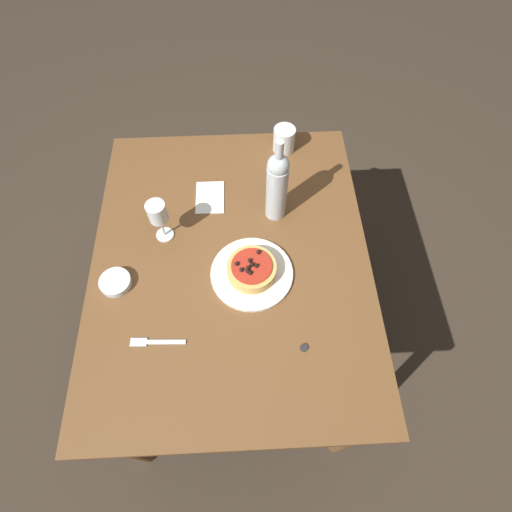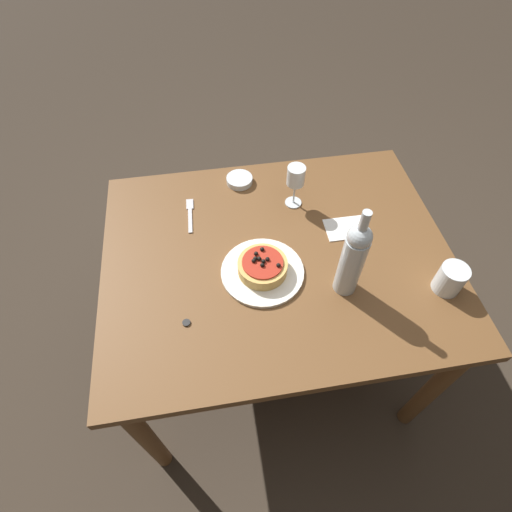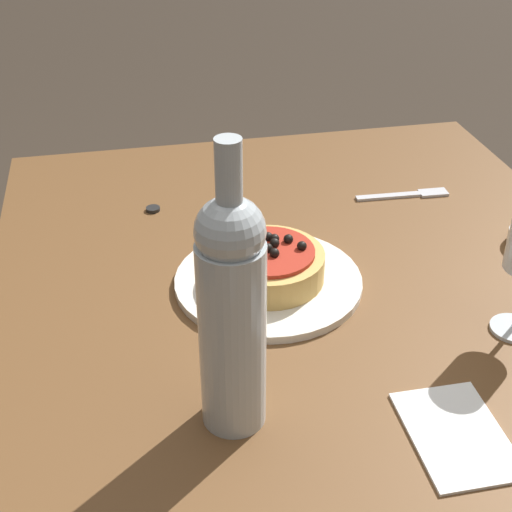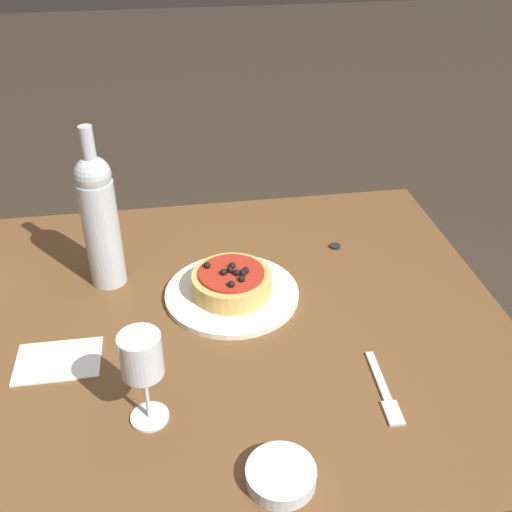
{
  "view_description": "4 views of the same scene",
  "coord_description": "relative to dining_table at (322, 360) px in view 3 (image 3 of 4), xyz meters",
  "views": [
    {
      "loc": [
        -0.67,
        -0.05,
        1.94
      ],
      "look_at": [
        -0.03,
        -0.08,
        0.84
      ],
      "focal_mm": 28.0,
      "sensor_mm": 36.0,
      "label": 1
    },
    {
      "loc": [
        -0.2,
        -0.8,
        1.84
      ],
      "look_at": [
        -0.08,
        -0.03,
        0.82
      ],
      "focal_mm": 28.0,
      "sensor_mm": 36.0,
      "label": 2
    },
    {
      "loc": [
        0.76,
        -0.26,
        1.37
      ],
      "look_at": [
        -0.01,
        -0.1,
        0.86
      ],
      "focal_mm": 50.0,
      "sensor_mm": 36.0,
      "label": 3
    },
    {
      "loc": [
        0.04,
        0.9,
        1.51
      ],
      "look_at": [
        -0.12,
        -0.11,
        0.84
      ],
      "focal_mm": 42.0,
      "sensor_mm": 36.0,
      "label": 4
    }
  ],
  "objects": [
    {
      "name": "dinner_plate",
      "position": [
        -0.06,
        -0.07,
        0.11
      ],
      "size": [
        0.27,
        0.27,
        0.01
      ],
      "color": "white",
      "rests_on": "dining_table"
    },
    {
      "name": "dining_table",
      "position": [
        0.0,
        0.0,
        0.0
      ],
      "size": [
        1.17,
        0.94,
        0.77
      ],
      "color": "brown",
      "rests_on": "ground_plane"
    },
    {
      "name": "paper_napkin",
      "position": [
        0.26,
        0.07,
        0.1
      ],
      "size": [
        0.15,
        0.1,
        0.0
      ],
      "color": "white",
      "rests_on": "dining_table"
    },
    {
      "name": "pizza",
      "position": [
        -0.06,
        -0.07,
        0.14
      ],
      "size": [
        0.16,
        0.16,
        0.06
      ],
      "color": "tan",
      "rests_on": "dinner_plate"
    },
    {
      "name": "fork",
      "position": [
        -0.28,
        0.23,
        0.1
      ],
      "size": [
        0.03,
        0.17,
        0.0
      ],
      "rotation": [
        0.0,
        0.0,
        1.53
      ],
      "color": "silver",
      "rests_on": "dining_table"
    },
    {
      "name": "wine_bottle",
      "position": [
        0.18,
        -0.16,
        0.25
      ],
      "size": [
        0.07,
        0.07,
        0.34
      ],
      "color": "#B2BCC1",
      "rests_on": "dining_table"
    },
    {
      "name": "bottle_cap",
      "position": [
        -0.32,
        -0.21,
        0.1
      ],
      "size": [
        0.02,
        0.02,
        0.01
      ],
      "color": "black",
      "rests_on": "dining_table"
    }
  ]
}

